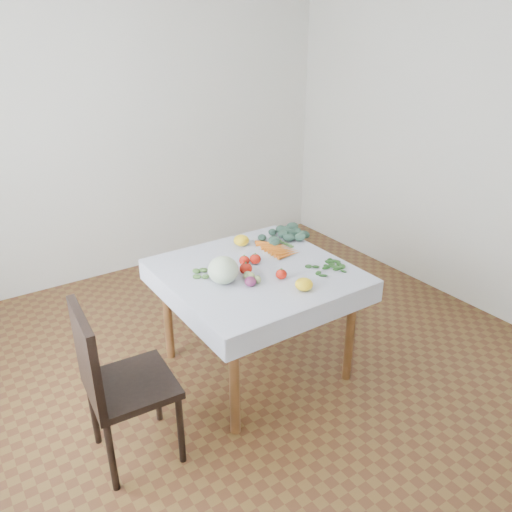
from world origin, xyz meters
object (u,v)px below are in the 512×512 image
Objects in this scene: table at (256,284)px; heirloom_back at (241,240)px; carrot_bunch at (278,249)px; cabbage at (223,270)px; chair at (113,378)px.

heirloom_back reaches higher than table.
carrot_bunch is at bearing -53.10° from heirloom_back.
cabbage reaches higher than table.
chair reaches higher than table.
cabbage is 0.56× the size of carrot_bunch.
heirloom_back is at bearing 70.86° from table.
cabbage is at bearing -172.31° from table.
chair is 1.37m from heirloom_back.
carrot_bunch is (0.29, 0.16, 0.12)m from table.
chair is 0.88m from cabbage.
table is at bearing -109.14° from heirloom_back.
table is at bearing -151.18° from carrot_bunch.
cabbage is at bearing -133.29° from heirloom_back.
heirloom_back is (0.39, 0.41, -0.04)m from cabbage.
chair is at bearing -162.49° from carrot_bunch.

